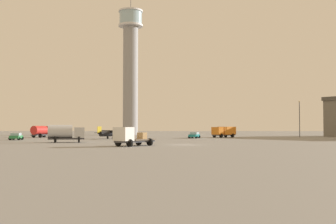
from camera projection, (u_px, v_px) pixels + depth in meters
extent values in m
plane|color=gray|center=(184.00, 145.00, 57.66)|extent=(400.00, 400.00, 0.00)
cylinder|color=gray|center=(130.00, 80.00, 132.09)|extent=(4.90, 4.90, 35.77)
cylinder|color=silver|center=(131.00, 26.00, 132.78)|extent=(8.04, 8.04, 0.60)
cylinder|color=#99B7C6|center=(131.00, 18.00, 132.87)|extent=(7.40, 7.40, 4.23)
cylinder|color=silver|center=(131.00, 11.00, 132.96)|extent=(8.04, 8.04, 0.50)
cylinder|color=#38383D|center=(131.00, 5.00, 133.04)|extent=(0.16, 0.16, 4.00)
cylinder|color=black|center=(111.00, 134.00, 86.98)|extent=(4.61, 4.91, 1.12)
cone|color=#38383D|center=(122.00, 134.00, 89.09)|extent=(1.12, 1.13, 0.78)
cube|color=#38383D|center=(122.00, 134.00, 89.09)|extent=(0.10, 0.10, 1.71)
cube|color=black|center=(112.00, 131.00, 87.20)|extent=(7.57, 7.06, 0.18)
cylinder|color=gold|center=(116.00, 132.00, 86.15)|extent=(0.70, 0.65, 1.22)
cylinder|color=gold|center=(108.00, 132.00, 88.21)|extent=(0.70, 0.65, 1.22)
cube|color=#99B7C6|center=(115.00, 132.00, 87.75)|extent=(1.33, 1.33, 0.63)
cone|color=black|center=(99.00, 133.00, 84.87)|extent=(1.47, 1.50, 0.84)
cube|color=gold|center=(99.00, 130.00, 84.90)|extent=(0.75, 0.80, 1.53)
cube|color=black|center=(99.00, 133.00, 84.88)|extent=(2.54, 2.42, 0.09)
cylinder|color=black|center=(119.00, 137.00, 88.46)|extent=(0.50, 0.47, 0.54)
cylinder|color=black|center=(113.00, 138.00, 86.12)|extent=(0.50, 0.47, 0.54)
cylinder|color=black|center=(108.00, 137.00, 87.53)|extent=(0.50, 0.47, 0.54)
cube|color=#38383D|center=(224.00, 135.00, 97.57)|extent=(5.82, 5.50, 0.24)
cube|color=orange|center=(218.00, 131.00, 96.27)|extent=(2.93, 3.00, 1.82)
cube|color=#99B7C6|center=(215.00, 129.00, 95.80)|extent=(1.48, 1.65, 0.91)
cube|color=orange|center=(227.00, 131.00, 98.23)|extent=(4.68, 4.56, 1.89)
cylinder|color=black|center=(221.00, 136.00, 95.38)|extent=(0.87, 0.93, 1.00)
cylinder|color=black|center=(214.00, 136.00, 97.15)|extent=(0.87, 0.93, 1.00)
cylinder|color=black|center=(232.00, 135.00, 97.80)|extent=(0.87, 0.93, 1.00)
cylinder|color=black|center=(226.00, 135.00, 99.57)|extent=(0.87, 0.93, 1.00)
cube|color=#38383D|center=(66.00, 139.00, 66.21)|extent=(6.09, 3.40, 0.24)
cube|color=#B7BABF|center=(79.00, 133.00, 66.72)|extent=(2.21, 2.66, 1.75)
cube|color=#99B7C6|center=(84.00, 131.00, 66.91)|extent=(0.63, 1.89, 0.87)
cylinder|color=#B7BABF|center=(60.00, 131.00, 66.04)|extent=(4.34, 3.19, 2.18)
cylinder|color=black|center=(79.00, 139.00, 67.67)|extent=(0.55, 1.04, 1.00)
cylinder|color=black|center=(79.00, 140.00, 65.67)|extent=(0.55, 1.04, 1.00)
cylinder|color=black|center=(56.00, 139.00, 66.82)|extent=(0.55, 1.04, 1.00)
cylinder|color=black|center=(55.00, 140.00, 64.81)|extent=(0.55, 1.04, 1.00)
cube|color=#38383D|center=(42.00, 135.00, 97.88)|extent=(3.55, 6.21, 0.24)
cube|color=red|center=(48.00, 130.00, 99.91)|extent=(2.63, 2.28, 2.04)
cube|color=#99B7C6|center=(50.00, 129.00, 100.65)|extent=(1.82, 0.67, 1.02)
cylinder|color=red|center=(39.00, 130.00, 97.01)|extent=(3.25, 4.45, 2.11)
cylinder|color=black|center=(44.00, 135.00, 100.18)|extent=(1.04, 0.57, 1.00)
cylinder|color=black|center=(51.00, 135.00, 99.44)|extent=(1.04, 0.57, 1.00)
cylinder|color=black|center=(34.00, 136.00, 96.58)|extent=(1.04, 0.57, 1.00)
cylinder|color=black|center=(40.00, 136.00, 95.85)|extent=(1.04, 0.57, 1.00)
cube|color=#38383D|center=(135.00, 141.00, 53.97)|extent=(5.00, 6.08, 0.24)
cube|color=white|center=(124.00, 134.00, 52.27)|extent=(2.87, 2.72, 1.79)
cube|color=#99B7C6|center=(119.00, 131.00, 51.66)|extent=(1.65, 1.18, 0.90)
cube|color=brown|center=(140.00, 140.00, 54.76)|extent=(4.23, 4.69, 0.16)
cube|color=#997547|center=(142.00, 136.00, 55.11)|extent=(1.37, 1.37, 0.90)
cylinder|color=black|center=(130.00, 143.00, 51.64)|extent=(0.98, 0.80, 1.00)
cylinder|color=black|center=(118.00, 143.00, 52.92)|extent=(0.98, 0.80, 1.00)
cylinder|color=black|center=(150.00, 142.00, 54.77)|extent=(0.98, 0.80, 1.00)
cylinder|color=black|center=(139.00, 142.00, 56.04)|extent=(0.98, 0.80, 1.00)
cube|color=teal|center=(194.00, 136.00, 91.67)|extent=(2.73, 4.48, 0.55)
cube|color=#99B7C6|center=(194.00, 133.00, 91.88)|extent=(2.10, 2.66, 0.50)
cylinder|color=black|center=(196.00, 137.00, 90.10)|extent=(0.66, 0.33, 0.64)
cylinder|color=black|center=(189.00, 137.00, 90.59)|extent=(0.66, 0.33, 0.64)
cylinder|color=black|center=(199.00, 137.00, 92.72)|extent=(0.66, 0.33, 0.64)
cylinder|color=black|center=(192.00, 137.00, 93.21)|extent=(0.66, 0.33, 0.64)
cube|color=#287A42|center=(16.00, 137.00, 79.03)|extent=(2.51, 4.28, 0.55)
cube|color=#99B7C6|center=(16.00, 134.00, 78.85)|extent=(2.00, 2.51, 0.50)
cylinder|color=black|center=(14.00, 138.00, 80.23)|extent=(0.66, 0.29, 0.64)
cylinder|color=black|center=(22.00, 138.00, 80.44)|extent=(0.66, 0.29, 0.64)
cylinder|color=black|center=(10.00, 139.00, 77.60)|extent=(0.66, 0.29, 0.64)
cylinder|color=black|center=(19.00, 139.00, 77.81)|extent=(0.66, 0.29, 0.64)
cylinder|color=#38383D|center=(300.00, 120.00, 102.70)|extent=(0.18, 0.18, 8.87)
sphere|color=#F9E5B2|center=(299.00, 102.00, 102.87)|extent=(0.44, 0.44, 0.44)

